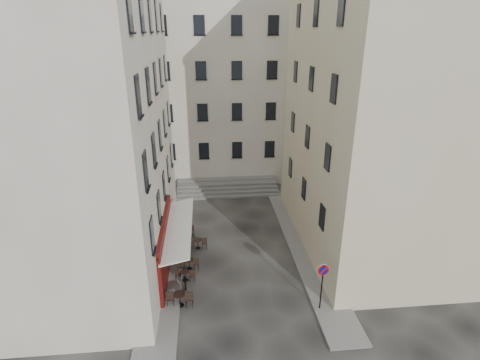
{
  "coord_description": "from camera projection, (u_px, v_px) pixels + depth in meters",
  "views": [
    {
      "loc": [
        -1.85,
        -18.47,
        13.68
      ],
      "look_at": [
        0.31,
        4.0,
        4.58
      ],
      "focal_mm": 28.0,
      "sensor_mm": 36.0,
      "label": 1
    }
  ],
  "objects": [
    {
      "name": "ground",
      "position": [
        241.0,
        276.0,
        22.33
      ],
      "size": [
        90.0,
        90.0,
        0.0
      ],
      "primitive_type": "plane",
      "color": "black",
      "rests_on": "ground"
    },
    {
      "name": "sidewalk_left",
      "position": [
        170.0,
        244.0,
        25.6
      ],
      "size": [
        2.0,
        22.0,
        0.12
      ],
      "primitive_type": "cube",
      "color": "slate",
      "rests_on": "ground"
    },
    {
      "name": "sidewalk_right",
      "position": [
        303.0,
        245.0,
        25.48
      ],
      "size": [
        2.0,
        18.0,
        0.12
      ],
      "primitive_type": "cube",
      "color": "slate",
      "rests_on": "ground"
    },
    {
      "name": "building_left",
      "position": [
        44.0,
        96.0,
        20.31
      ],
      "size": [
        12.2,
        16.2,
        20.6
      ],
      "color": "beige",
      "rests_on": "ground"
    },
    {
      "name": "building_right",
      "position": [
        405.0,
        106.0,
        23.01
      ],
      "size": [
        12.2,
        14.2,
        18.6
      ],
      "color": "beige",
      "rests_on": "ground"
    },
    {
      "name": "building_back",
      "position": [
        212.0,
        78.0,
        36.3
      ],
      "size": [
        18.2,
        10.2,
        18.6
      ],
      "color": "beige",
      "rests_on": "ground"
    },
    {
      "name": "cafe_storefront",
      "position": [
        167.0,
        244.0,
        22.17
      ],
      "size": [
        1.74,
        7.3,
        3.5
      ],
      "color": "#420D09",
      "rests_on": "ground"
    },
    {
      "name": "stone_steps",
      "position": [
        228.0,
        188.0,
        33.79
      ],
      "size": [
        9.0,
        3.15,
        0.8
      ],
      "color": "slate",
      "rests_on": "ground"
    },
    {
      "name": "bollard_near",
      "position": [
        185.0,
        283.0,
        20.92
      ],
      "size": [
        0.12,
        0.12,
        0.98
      ],
      "color": "black",
      "rests_on": "ground"
    },
    {
      "name": "bollard_mid",
      "position": [
        187.0,
        249.0,
        24.15
      ],
      "size": [
        0.12,
        0.12,
        0.98
      ],
      "color": "black",
      "rests_on": "ground"
    },
    {
      "name": "bollard_far",
      "position": [
        189.0,
        223.0,
        27.38
      ],
      "size": [
        0.12,
        0.12,
        0.98
      ],
      "color": "black",
      "rests_on": "ground"
    },
    {
      "name": "no_parking_sign",
      "position": [
        323.0,
        278.0,
        18.89
      ],
      "size": [
        0.64,
        0.12,
        2.82
      ],
      "rotation": [
        0.0,
        0.0,
        0.08
      ],
      "color": "black",
      "rests_on": "ground"
    },
    {
      "name": "bistro_table_a",
      "position": [
        180.0,
        298.0,
        19.75
      ],
      "size": [
        1.4,
        0.66,
        0.99
      ],
      "color": "black",
      "rests_on": "ground"
    },
    {
      "name": "bistro_table_b",
      "position": [
        185.0,
        275.0,
        21.78
      ],
      "size": [
        1.15,
        0.54,
        0.81
      ],
      "color": "black",
      "rests_on": "ground"
    },
    {
      "name": "bistro_table_c",
      "position": [
        189.0,
        263.0,
        22.81
      ],
      "size": [
        1.19,
        0.56,
        0.84
      ],
      "color": "black",
      "rests_on": "ground"
    },
    {
      "name": "bistro_table_d",
      "position": [
        198.0,
        243.0,
        24.97
      ],
      "size": [
        1.23,
        0.58,
        0.87
      ],
      "color": "black",
      "rests_on": "ground"
    },
    {
      "name": "bistro_table_e",
      "position": [
        186.0,
        229.0,
        26.7
      ],
      "size": [
        1.13,
        0.53,
        0.8
      ],
      "color": "black",
      "rests_on": "ground"
    },
    {
      "name": "pedestrian",
      "position": [
        188.0,
        237.0,
        24.85
      ],
      "size": [
        0.76,
        0.69,
        1.76
      ],
      "primitive_type": "imported",
      "rotation": [
        0.0,
        0.0,
        3.68
      ],
      "color": "#232328",
      "rests_on": "ground"
    }
  ]
}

